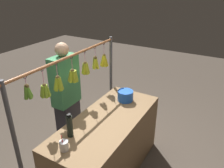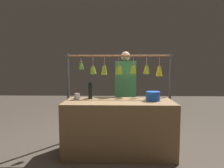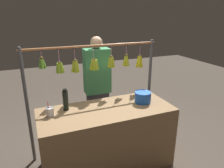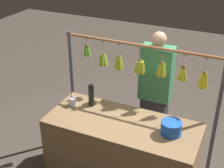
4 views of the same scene
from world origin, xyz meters
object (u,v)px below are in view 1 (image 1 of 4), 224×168
blue_bucket (125,96)px  vendor_person (67,101)px  drink_cup (64,146)px  water_bottle (70,126)px

blue_bucket → vendor_person: size_ratio=0.13×
blue_bucket → vendor_person: (0.40, -0.72, -0.09)m
drink_cup → blue_bucket: bearing=177.0°
drink_cup → vendor_person: vendor_person is taller
blue_bucket → vendor_person: vendor_person is taller
blue_bucket → drink_cup: 1.20m
water_bottle → blue_bucket: size_ratio=1.28×
water_bottle → vendor_person: (-0.60, -0.57, -0.15)m
blue_bucket → drink_cup: bearing=-3.0°
water_bottle → blue_bucket: bearing=171.4°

